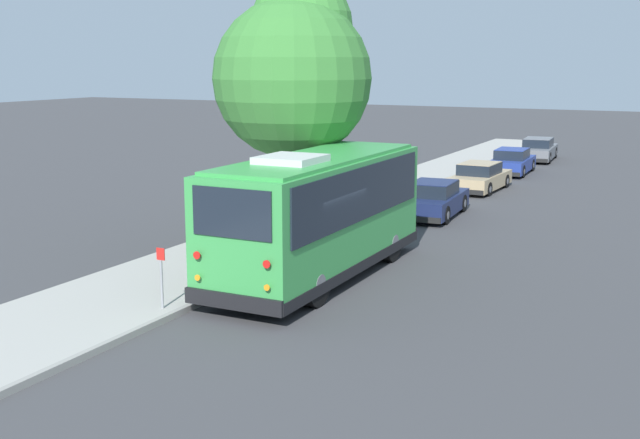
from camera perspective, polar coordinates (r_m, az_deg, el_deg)
name	(u,v)px	position (r m, az deg, el deg)	size (l,w,h in m)	color
ground_plane	(305,288)	(20.62, -1.05, -4.88)	(160.00, 160.00, 0.00)	#3D3D3F
sidewalk_slab	(192,269)	(22.41, -9.08, -3.50)	(80.00, 3.85, 0.15)	#A3A099
curb_strip	(254,278)	(21.34, -4.71, -4.15)	(80.00, 0.14, 0.15)	gray
shuttle_bus	(318,210)	(21.19, -0.12, 0.71)	(8.63, 2.80, 3.44)	green
parked_sedan_navy	(433,200)	(30.13, 8.06, 1.38)	(4.38, 2.01, 1.32)	#19234C
parked_sedan_tan	(480,178)	(36.50, 11.29, 2.94)	(4.43, 1.91, 1.26)	tan
parked_sedan_blue	(512,162)	(42.35, 13.49, 4.00)	(4.42, 1.91, 1.29)	navy
parked_sedan_gray	(538,150)	(48.38, 15.24, 4.80)	(4.74, 2.06, 1.31)	slate
street_tree	(294,68)	(25.13, -1.84, 10.75)	(4.92, 4.92, 8.23)	brown
sign_post_near	(162,277)	(18.62, -11.21, -4.06)	(0.06, 0.22, 1.42)	gray
sign_post_far	(194,272)	(19.64, -8.94, -3.68)	(0.06, 0.06, 1.13)	gray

